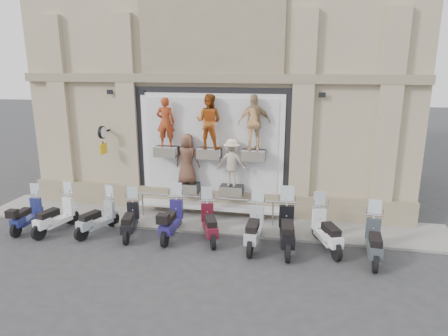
{
  "coord_description": "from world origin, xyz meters",
  "views": [
    {
      "loc": [
        3.15,
        -10.53,
        5.3
      ],
      "look_at": [
        0.66,
        1.9,
        2.0
      ],
      "focal_mm": 32.0,
      "sensor_mm": 36.0,
      "label": 1
    }
  ],
  "objects": [
    {
      "name": "scooter_g",
      "position": [
        1.86,
        0.46,
        0.82
      ],
      "size": [
        0.63,
        2.03,
        1.64
      ],
      "primitive_type": null,
      "rotation": [
        0.0,
        0.0,
        -0.02
      ],
      "color": "#A1A2A8",
      "rests_on": "ground"
    },
    {
      "name": "sidewalk",
      "position": [
        0.0,
        2.1,
        0.04
      ],
      "size": [
        16.0,
        2.2,
        0.08
      ],
      "primitive_type": "cube",
      "color": "gray",
      "rests_on": "ground"
    },
    {
      "name": "ground",
      "position": [
        0.0,
        0.0,
        0.0
      ],
      "size": [
        90.0,
        90.0,
        0.0
      ],
      "primitive_type": "plane",
      "color": "#313134",
      "rests_on": "ground"
    },
    {
      "name": "scooter_a",
      "position": [
        -5.63,
        0.27,
        0.71
      ],
      "size": [
        0.61,
        1.77,
        1.41
      ],
      "primitive_type": null,
      "rotation": [
        0.0,
        0.0,
        0.06
      ],
      "color": "navy",
      "rests_on": "ground"
    },
    {
      "name": "guard_rail",
      "position": [
        0.0,
        2.0,
        0.47
      ],
      "size": [
        5.06,
        0.1,
        0.93
      ],
      "primitive_type": null,
      "color": "#9EA0A5",
      "rests_on": "ground"
    },
    {
      "name": "scooter_b",
      "position": [
        -4.59,
        0.26,
        0.77
      ],
      "size": [
        0.98,
        1.97,
        1.54
      ],
      "primitive_type": null,
      "rotation": [
        0.0,
        0.0,
        -0.24
      ],
      "color": "silver",
      "rests_on": "ground"
    },
    {
      "name": "scooter_f",
      "position": [
        0.45,
        0.67,
        0.76
      ],
      "size": [
        1.19,
        1.95,
        1.53
      ],
      "primitive_type": null,
      "rotation": [
        0.0,
        0.0,
        0.37
      ],
      "color": "#530E1C",
      "rests_on": "ground"
    },
    {
      "name": "shop_vitrine",
      "position": [
        0.09,
        2.73,
        2.47
      ],
      "size": [
        5.6,
        0.83,
        4.3
      ],
      "color": "black",
      "rests_on": "ground"
    },
    {
      "name": "scooter_i",
      "position": [
        3.97,
        0.68,
        0.8
      ],
      "size": [
        1.23,
        2.03,
        1.59
      ],
      "primitive_type": null,
      "rotation": [
        0.0,
        0.0,
        0.36
      ],
      "color": "white",
      "rests_on": "ground"
    },
    {
      "name": "scooter_j",
      "position": [
        5.23,
        0.24,
        0.78
      ],
      "size": [
        0.71,
        1.97,
        1.57
      ],
      "primitive_type": null,
      "rotation": [
        0.0,
        0.0,
        -0.08
      ],
      "color": "#31393C",
      "rests_on": "ground"
    },
    {
      "name": "scooter_c",
      "position": [
        -3.2,
        0.41,
        0.73
      ],
      "size": [
        1.1,
        1.88,
        1.47
      ],
      "primitive_type": null,
      "rotation": [
        0.0,
        0.0,
        -0.34
      ],
      "color": "gray",
      "rests_on": "ground"
    },
    {
      "name": "scooter_e",
      "position": [
        -0.77,
        0.63,
        0.8
      ],
      "size": [
        0.64,
        1.99,
        1.6
      ],
      "primitive_type": null,
      "rotation": [
        0.0,
        0.0,
        0.03
      ],
      "color": "navy",
      "rests_on": "ground"
    },
    {
      "name": "clock_sign_bracket",
      "position": [
        -3.9,
        2.47,
        2.8
      ],
      "size": [
        0.1,
        0.8,
        1.02
      ],
      "color": "black",
      "rests_on": "ground"
    },
    {
      "name": "scooter_d",
      "position": [
        -2.09,
        0.46,
        0.73
      ],
      "size": [
        0.89,
        1.86,
        1.45
      ],
      "primitive_type": null,
      "rotation": [
        0.0,
        0.0,
        0.22
      ],
      "color": "black",
      "rests_on": "ground"
    },
    {
      "name": "building",
      "position": [
        0.0,
        7.0,
        6.0
      ],
      "size": [
        14.0,
        8.6,
        12.0
      ],
      "primitive_type": null,
      "color": "tan",
      "rests_on": "ground"
    },
    {
      "name": "scooter_h",
      "position": [
        2.83,
        0.44,
        0.87
      ],
      "size": [
        0.81,
        2.19,
        1.75
      ],
      "primitive_type": null,
      "rotation": [
        0.0,
        0.0,
        0.09
      ],
      "color": "black",
      "rests_on": "ground"
    }
  ]
}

